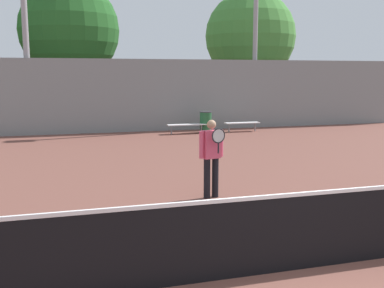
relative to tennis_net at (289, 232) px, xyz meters
The scene contains 9 objects.
ground_plane 0.55m from the tennis_net, ahead, with size 100.00×100.00×0.00m, color brown.
tennis_net is the anchor object (origin of this frame).
tennis_player 3.73m from the tennis_net, 87.61° to the left, with size 0.56×0.46×1.67m.
bench_courtside_near 14.72m from the tennis_net, 69.95° to the left, with size 1.61×0.40×0.42m.
bench_adjacent_court 14.04m from the tennis_net, 80.13° to the left, with size 1.72×0.40×0.42m.
trash_bin 14.39m from the tennis_net, 76.55° to the left, with size 0.56×0.56×0.95m.
back_fence 15.22m from the tennis_net, 90.00° to the left, with size 28.80×0.06×3.28m.
tree_green_tall 19.55m from the tennis_net, 96.94° to the left, with size 5.02×5.02×7.31m.
tree_dark_dense 21.26m from the tennis_net, 68.18° to the left, with size 5.16×5.16×7.32m.
Camera 1 is at (-2.83, -5.12, 2.62)m, focal length 42.00 mm.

